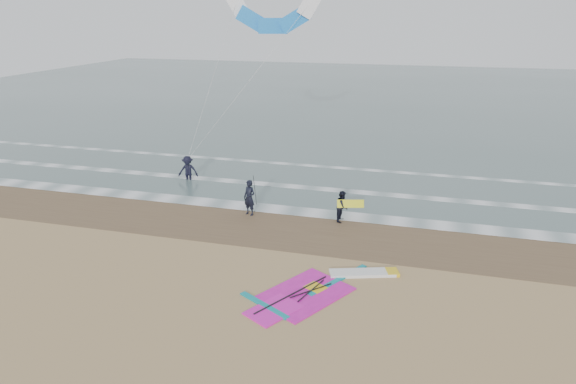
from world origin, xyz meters
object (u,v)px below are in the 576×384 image
(person_wading, at_px, (188,165))
(windsurf_rig, at_px, (322,288))
(person_standing, at_px, (249,198))
(person_walking, at_px, (342,206))
(surf_kite, at_px, (273,14))

(person_wading, bearing_deg, windsurf_rig, -58.06)
(windsurf_rig, relative_size, person_standing, 3.04)
(person_wading, bearing_deg, person_standing, -51.10)
(windsurf_rig, bearing_deg, person_walking, 93.12)
(person_walking, height_order, person_wading, person_wading)
(person_walking, xyz_separation_m, surf_kite, (-5.65, 7.19, 8.83))
(windsurf_rig, distance_m, person_wading, 15.06)
(person_wading, distance_m, surf_kite, 10.29)
(person_standing, height_order, person_walking, person_standing)
(windsurf_rig, xyz_separation_m, surf_kite, (-6.02, 13.94, 9.57))
(person_wading, height_order, surf_kite, surf_kite)
(person_standing, xyz_separation_m, person_wading, (-5.50, 4.38, 0.02))
(person_standing, xyz_separation_m, person_walking, (4.67, 0.41, -0.14))
(windsurf_rig, distance_m, person_standing, 8.15)
(person_wading, bearing_deg, surf_kite, 22.87)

